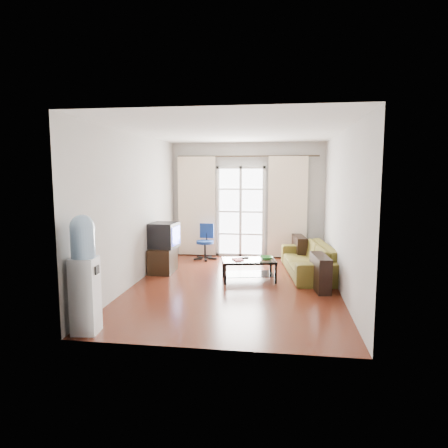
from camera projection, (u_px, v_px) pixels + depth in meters
The scene contains 20 objects.
floor at pixel (234, 286), 7.11m from camera, with size 5.20×5.20×0.00m, color #602716.
ceiling at pixel (235, 131), 6.76m from camera, with size 5.20×5.20×0.00m, color white.
wall_back at pixel (247, 200), 9.49m from camera, with size 3.60×0.02×2.70m, color beige.
wall_front at pixel (208, 232), 4.38m from camera, with size 3.60×0.02×2.70m, color beige.
wall_left at pixel (136, 209), 7.18m from camera, with size 0.02×5.20×2.70m, color beige.
wall_right at pixel (341, 212), 6.68m from camera, with size 0.02×5.20×2.70m, color beige.
french_door at pixel (241, 212), 9.49m from camera, with size 1.16×0.06×2.15m.
curtain_rod at pixel (247, 156), 9.26m from camera, with size 0.04×0.04×3.30m, color #4C3F2D.
curtain_left at pixel (197, 206), 9.55m from camera, with size 0.90×0.07×2.35m, color #FFEBCD.
curtain_right at pixel (287, 207), 9.25m from camera, with size 0.90×0.07×2.35m, color #FFEBCD.
radiator at pixel (280, 244), 9.41m from camera, with size 0.64×0.12×0.64m, color gray.
sofa at pixel (308, 259), 7.88m from camera, with size 1.06×2.15×0.60m, color brown.
coffee_table at pixel (249, 267), 7.42m from camera, with size 1.07×0.75×0.40m.
bowl at pixel (266, 258), 7.39m from camera, with size 0.31×0.31×0.06m, color green.
book at pixel (234, 260), 7.32m from camera, with size 0.25×0.28×0.02m, color #B22115.
remote at pixel (244, 258), 7.53m from camera, with size 0.17×0.05×0.02m, color black.
tv_stand at pixel (163, 260), 8.05m from camera, with size 0.45×0.68×0.50m, color black.
crt_tv at pixel (163, 235), 8.03m from camera, with size 0.60×0.59×0.50m.
task_chair at pixel (205, 249), 9.25m from camera, with size 0.58×0.58×0.82m.
water_cooler at pixel (84, 272), 4.92m from camera, with size 0.34×0.33×1.49m.
Camera 1 is at (0.78, -6.86, 2.00)m, focal length 32.00 mm.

